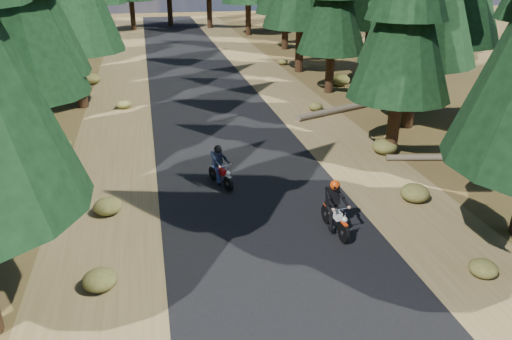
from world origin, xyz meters
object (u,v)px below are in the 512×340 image
at_px(log_near, 342,109).
at_px(log_far, 433,157).
at_px(rider_lead, 335,216).
at_px(rider_follow, 221,173).

distance_m(log_near, log_far, 6.83).
distance_m(rider_lead, rider_follow, 4.57).
xyz_separation_m(log_far, rider_follow, (-8.18, -0.53, 0.35)).
height_order(rider_lead, rider_follow, rider_lead).
height_order(log_far, rider_follow, rider_follow).
bearing_deg(rider_follow, rider_lead, 104.38).
relative_size(log_near, rider_lead, 3.16).
relative_size(log_near, rider_follow, 3.36).
distance_m(log_near, rider_lead, 11.92).
bearing_deg(rider_lead, log_far, -146.72).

